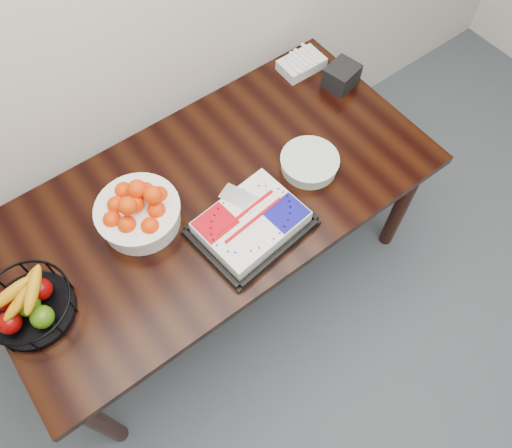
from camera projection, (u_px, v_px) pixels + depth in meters
table at (214, 205)px, 2.04m from camera, size 1.80×0.90×0.75m
cake_tray at (251, 224)px, 1.85m from camera, size 0.45×0.37×0.09m
tangerine_bowl at (137, 209)px, 1.83m from camera, size 0.32×0.32×0.20m
fruit_basket at (28, 305)px, 1.67m from camera, size 0.30×0.30×0.16m
plate_stack at (309, 163)px, 2.01m from camera, size 0.24×0.24×0.06m
fork_bag at (301, 64)px, 2.29m from camera, size 0.20×0.13×0.06m
napkin_box at (342, 76)px, 2.22m from camera, size 0.16×0.15×0.10m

